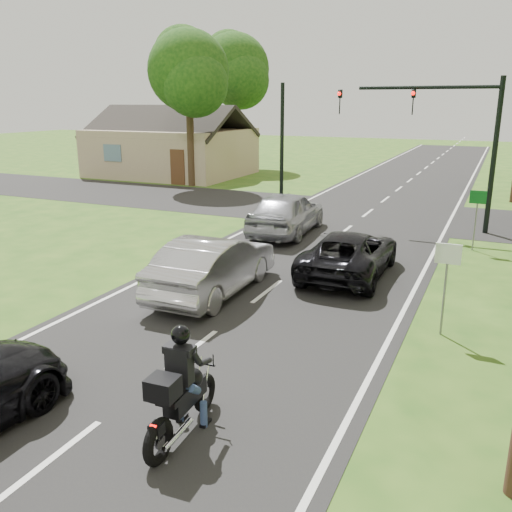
% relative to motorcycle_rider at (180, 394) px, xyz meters
% --- Properties ---
extents(ground, '(140.00, 140.00, 0.00)m').
position_rel_motorcycle_rider_xyz_m(ground, '(-1.43, 2.74, -0.73)').
color(ground, '#295217').
rests_on(ground, ground).
extents(road, '(8.00, 100.00, 0.01)m').
position_rel_motorcycle_rider_xyz_m(road, '(-1.43, 12.74, -0.73)').
color(road, black).
rests_on(road, ground).
extents(cross_road, '(60.00, 7.00, 0.01)m').
position_rel_motorcycle_rider_xyz_m(cross_road, '(-1.43, 18.74, -0.73)').
color(cross_road, black).
rests_on(cross_road, ground).
extents(motorcycle_rider, '(0.61, 2.17, 1.87)m').
position_rel_motorcycle_rider_xyz_m(motorcycle_rider, '(0.00, 0.00, 0.00)').
color(motorcycle_rider, black).
rests_on(motorcycle_rider, ground).
extents(dark_suv, '(2.32, 4.88, 1.35)m').
position_rel_motorcycle_rider_xyz_m(dark_suv, '(0.22, 9.13, -0.05)').
color(dark_suv, black).
rests_on(dark_suv, road).
extents(silver_sedan, '(1.77, 4.85, 1.59)m').
position_rel_motorcycle_rider_xyz_m(silver_sedan, '(-2.72, 6.02, 0.07)').
color(silver_sedan, '#BCBCC1').
rests_on(silver_sedan, road).
extents(silver_suv, '(2.26, 5.10, 1.70)m').
position_rel_motorcycle_rider_xyz_m(silver_suv, '(-3.44, 13.32, 0.13)').
color(silver_suv, '#9C9DA3').
rests_on(silver_suv, road).
extents(traffic_signal, '(6.38, 0.44, 6.00)m').
position_rel_motorcycle_rider_xyz_m(traffic_signal, '(1.90, 16.73, 3.40)').
color(traffic_signal, black).
rests_on(traffic_signal, ground).
extents(signal_pole_far, '(0.20, 0.20, 6.00)m').
position_rel_motorcycle_rider_xyz_m(signal_pole_far, '(-6.63, 20.74, 2.27)').
color(signal_pole_far, black).
rests_on(signal_pole_far, ground).
extents(sign_white, '(0.55, 0.07, 2.12)m').
position_rel_motorcycle_rider_xyz_m(sign_white, '(3.27, 5.72, 0.86)').
color(sign_white, slate).
rests_on(sign_white, ground).
extents(sign_green, '(0.55, 0.07, 2.12)m').
position_rel_motorcycle_rider_xyz_m(sign_green, '(3.47, 13.72, 0.86)').
color(sign_green, slate).
rests_on(sign_green, ground).
extents(tree_left_near, '(5.12, 4.96, 9.22)m').
position_rel_motorcycle_rider_xyz_m(tree_left_near, '(-13.17, 22.52, 5.80)').
color(tree_left_near, '#332316').
rests_on(tree_left_near, ground).
extents(tree_left_far, '(5.76, 5.58, 10.14)m').
position_rel_motorcycle_rider_xyz_m(tree_left_far, '(-15.13, 32.50, 6.40)').
color(tree_left_far, '#332316').
rests_on(tree_left_far, ground).
extents(house, '(10.20, 8.00, 4.84)m').
position_rel_motorcycle_rider_xyz_m(house, '(-17.43, 26.74, 1.03)').
color(house, tan).
rests_on(house, ground).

